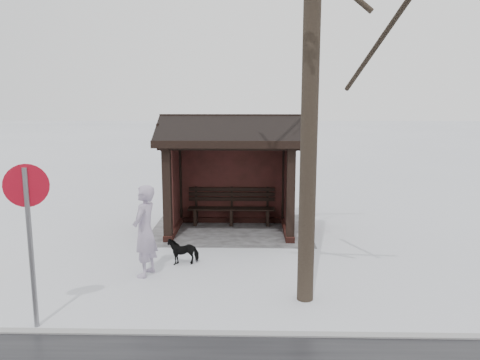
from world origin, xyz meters
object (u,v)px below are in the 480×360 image
bus_shelter (231,150)px  road_sign (28,212)px  dog (183,251)px  pedestrian (145,231)px

bus_shelter → road_sign: size_ratio=1.41×
bus_shelter → dog: (0.91, 2.59, -1.89)m
road_sign → pedestrian: bearing=-136.9°
bus_shelter → pedestrian: bearing=64.8°
pedestrian → dog: 1.15m
dog → road_sign: bearing=-46.7°
bus_shelter → dog: bearing=70.7°
bus_shelter → road_sign: (2.78, 5.44, -0.35)m
pedestrian → dog: size_ratio=2.81×
bus_shelter → dog: bus_shelter is taller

